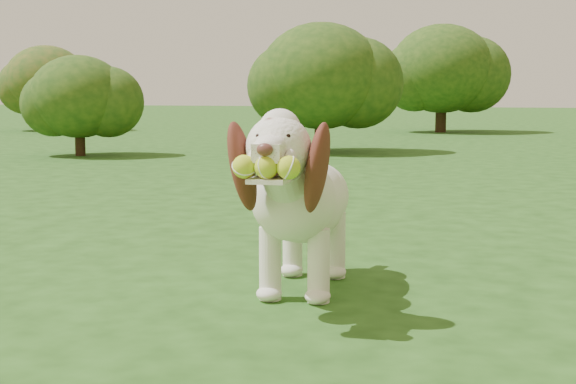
# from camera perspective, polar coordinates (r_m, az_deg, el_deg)

# --- Properties ---
(ground) EXTENTS (80.00, 80.00, 0.00)m
(ground) POSITION_cam_1_polar(r_m,az_deg,el_deg) (3.59, -4.52, -7.16)
(ground) COLOR #1D4112
(ground) RESTS_ON ground
(dog) EXTENTS (0.46, 1.27, 0.82)m
(dog) POSITION_cam_1_polar(r_m,az_deg,el_deg) (3.49, 0.89, -0.22)
(dog) COLOR white
(dog) RESTS_ON ground
(shrub_a) EXTENTS (1.32, 1.32, 1.37)m
(shrub_a) POSITION_cam_1_polar(r_m,az_deg,el_deg) (11.31, -14.66, 6.57)
(shrub_a) COLOR #382314
(shrub_a) RESTS_ON ground
(shrub_i) EXTENTS (2.20, 2.20, 2.28)m
(shrub_i) POSITION_cam_1_polar(r_m,az_deg,el_deg) (17.44, 10.89, 8.60)
(shrub_i) COLOR #382314
(shrub_i) RESTS_ON ground
(shrub_b) EXTENTS (1.79, 1.79, 1.86)m
(shrub_b) POSITION_cam_1_polar(r_m,az_deg,el_deg) (11.58, 2.38, 8.23)
(shrub_b) COLOR #382314
(shrub_b) RESTS_ON ground
(shrub_g) EXTENTS (1.81, 1.81, 1.87)m
(shrub_g) POSITION_cam_1_polar(r_m,az_deg,el_deg) (18.61, -16.79, 7.60)
(shrub_g) COLOR #382314
(shrub_g) RESTS_ON ground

